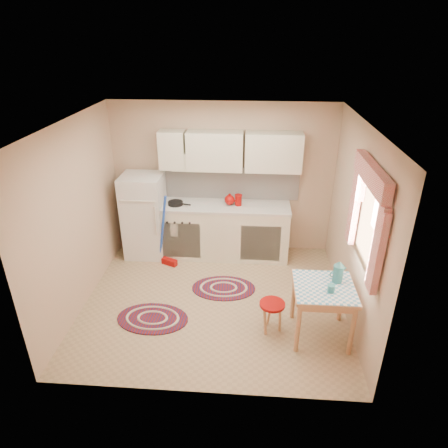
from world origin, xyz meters
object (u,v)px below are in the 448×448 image
at_px(table, 321,311).
at_px(stool, 271,317).
at_px(base_cabinets, 220,231).
at_px(fridge, 145,216).

distance_m(table, stool, 0.62).
distance_m(base_cabinets, table, 2.37).
bearing_deg(base_cabinets, fridge, -177.69).
distance_m(fridge, table, 3.25).
relative_size(base_cabinets, stool, 5.36).
height_order(fridge, stool, fridge).
bearing_deg(fridge, stool, -41.45).
bearing_deg(fridge, base_cabinets, 2.31).
height_order(table, stool, table).
distance_m(fridge, stool, 2.78).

